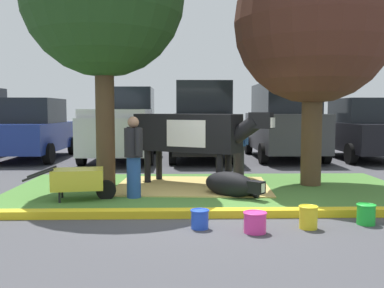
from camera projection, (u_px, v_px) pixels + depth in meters
name	position (u px, v px, depth m)	size (l,w,h in m)	color
ground_plane	(206.00, 211.00, 7.06)	(80.00, 80.00, 0.00)	#424247
grass_island	(210.00, 189.00, 8.95)	(8.17, 4.22, 0.02)	#477A33
curb_yellow	(220.00, 213.00, 6.70)	(9.37, 0.24, 0.12)	yellow
hay_bedding	(192.00, 186.00, 9.27)	(3.20, 2.40, 0.04)	tan
shade_tree_right	(314.00, 24.00, 9.17)	(3.39, 3.39, 5.17)	#4C3823
cow_holstein	(192.00, 133.00, 9.33)	(2.91, 1.86, 1.60)	black
calf_lying	(231.00, 185.00, 8.18)	(1.17, 1.13, 0.48)	black
person_handler	(239.00, 144.00, 10.46)	(0.42, 0.38, 1.52)	black
person_visitor_near	(134.00, 155.00, 8.02)	(0.34, 0.48, 1.53)	#23478C
wheelbarrow	(79.00, 180.00, 7.85)	(1.62, 0.75, 0.63)	gold
bucket_blue	(200.00, 219.00, 6.03)	(0.27, 0.27, 0.27)	blue
bucket_pink	(255.00, 222.00, 5.83)	(0.32, 0.32, 0.28)	#EA3893
bucket_yellow	(308.00, 217.00, 6.03)	(0.27, 0.27, 0.32)	yellow
bucket_green	(366.00, 214.00, 6.25)	(0.28, 0.28, 0.30)	green
sedan_blue	(34.00, 130.00, 14.46)	(2.04, 4.41, 2.02)	navy
pickup_truck_black	(124.00, 126.00, 14.61)	(2.24, 5.41, 2.42)	silver
suv_black	(202.00, 121.00, 14.45)	(2.14, 4.61, 2.52)	black
suv_dark_grey	(283.00, 121.00, 14.60)	(2.14, 4.61, 2.52)	#3D3D42
sedan_silver	(362.00, 130.00, 14.51)	(2.04, 4.41, 2.02)	black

